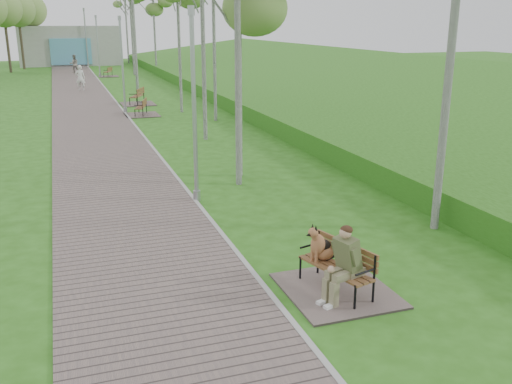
{
  "coord_description": "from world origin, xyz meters",
  "views": [
    {
      "loc": [
        -3.08,
        -14.04,
        4.48
      ],
      "look_at": [
        0.6,
        -3.35,
        1.08
      ],
      "focal_mm": 40.0,
      "sensor_mm": 36.0,
      "label": 1
    }
  ],
  "objects": [
    {
      "name": "pedestrian_near",
      "position": [
        -1.63,
        26.07,
        0.85
      ],
      "size": [
        0.7,
        0.55,
        1.7
      ],
      "primitive_type": "imported",
      "rotation": [
        0.0,
        0.0,
        2.89
      ],
      "color": "silver",
      "rests_on": "ground"
    },
    {
      "name": "lamp_post_third",
      "position": [
        0.34,
        35.95,
        2.31
      ],
      "size": [
        0.19,
        0.19,
        4.95
      ],
      "color": "#9DA0A5",
      "rests_on": "ground"
    },
    {
      "name": "birch_far_c",
      "position": [
        5.2,
        36.78,
        6.18
      ],
      "size": [
        2.42,
        2.42,
        7.87
      ],
      "color": "silver",
      "rests_on": "ground"
    },
    {
      "name": "embankment",
      "position": [
        12.0,
        20.0,
        0.0
      ],
      "size": [
        14.0,
        70.0,
        1.6
      ],
      "primitive_type": "cube",
      "color": "#418E2A",
      "rests_on": "ground"
    },
    {
      "name": "pedestrian_far",
      "position": [
        -1.53,
        40.39,
        0.81
      ],
      "size": [
        0.87,
        0.72,
        1.61
      ],
      "primitive_type": "imported",
      "rotation": [
        0.0,
        0.0,
        3.29
      ],
      "color": "gray",
      "rests_on": "ground"
    },
    {
      "name": "bench_third",
      "position": [
        1.04,
        18.41,
        0.21
      ],
      "size": [
        1.83,
        2.04,
        1.12
      ],
      "color": "#655652",
      "rests_on": "ground"
    },
    {
      "name": "kerb",
      "position": [
        0.0,
        21.5,
        0.03
      ],
      "size": [
        0.1,
        67.0,
        0.05
      ],
      "primitive_type": "cube",
      "color": "#999993",
      "rests_on": "ground"
    },
    {
      "name": "bench_main",
      "position": [
        1.06,
        -6.09,
        0.43
      ],
      "size": [
        1.78,
        1.97,
        1.55
      ],
      "color": "#655652",
      "rests_on": "ground"
    },
    {
      "name": "lamp_post_near",
      "position": [
        0.06,
        -0.19,
        2.26
      ],
      "size": [
        0.19,
        0.19,
        4.84
      ],
      "color": "#9DA0A5",
      "rests_on": "ground"
    },
    {
      "name": "bench_far",
      "position": [
        0.98,
        35.96,
        0.18
      ],
      "size": [
        1.59,
        1.76,
        0.97
      ],
      "color": "#655652",
      "rests_on": "ground"
    },
    {
      "name": "walkway",
      "position": [
        -1.75,
        21.5,
        0.02
      ],
      "size": [
        3.5,
        67.0,
        0.04
      ],
      "primitive_type": "cube",
      "color": "#655652",
      "rests_on": "ground"
    },
    {
      "name": "building_north",
      "position": [
        -1.5,
        50.97,
        1.99
      ],
      "size": [
        10.0,
        5.2,
        4.0
      ],
      "color": "#9E9E99",
      "rests_on": "ground"
    },
    {
      "name": "lamp_post_far",
      "position": [
        0.08,
        48.27,
        2.69
      ],
      "size": [
        0.22,
        0.22,
        5.75
      ],
      "color": "#9DA0A5",
      "rests_on": "ground"
    },
    {
      "name": "bench_second",
      "position": [
        0.68,
        14.39,
        0.18
      ],
      "size": [
        1.63,
        1.81,
        1.0
      ],
      "color": "#655652",
      "rests_on": "ground"
    },
    {
      "name": "lamp_post_second",
      "position": [
        0.05,
        15.51,
        2.21
      ],
      "size": [
        0.18,
        0.18,
        4.73
      ],
      "color": "#9DA0A5",
      "rests_on": "ground"
    },
    {
      "name": "ground",
      "position": [
        0.0,
        0.0,
        0.0
      ],
      "size": [
        120.0,
        120.0,
        0.0
      ],
      "primitive_type": "plane",
      "color": "#295C14",
      "rests_on": "ground"
    }
  ]
}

